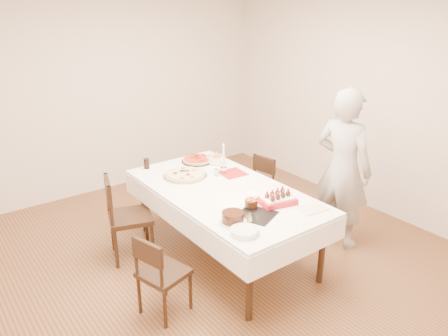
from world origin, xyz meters
TOP-DOWN VIEW (x-y plane):
  - floor at (0.00, 0.00)m, footprint 5.00×5.00m
  - wall_back at (0.00, 2.50)m, footprint 4.50×0.04m
  - wall_right at (2.25, 0.00)m, footprint 0.04×5.00m
  - dining_table at (0.05, 0.09)m, footprint 1.64×2.36m
  - chair_right_savory at (0.82, 0.51)m, footprint 0.45×0.45m
  - chair_left_savory at (-0.74, 0.64)m, footprint 0.58×0.58m
  - chair_left_dessert at (-0.90, -0.33)m, footprint 0.48×0.48m
  - person at (1.21, -0.44)m, footprint 0.52×0.70m
  - pizza_white at (-0.08, 0.61)m, footprint 0.60×0.60m
  - pizza_pepperoni at (0.28, 0.92)m, footprint 0.40×0.40m
  - red_placemat at (0.38, 0.38)m, footprint 0.29×0.29m
  - pasta_bowl at (0.43, 0.76)m, footprint 0.27×0.27m
  - taper_candle at (0.32, 0.46)m, footprint 0.08×0.08m
  - shaker_pair at (0.20, 0.41)m, footprint 0.07×0.07m
  - cola_glass at (-0.30, 1.08)m, footprint 0.07×0.07m
  - layer_cake at (-0.30, -0.51)m, footprint 0.31×0.31m
  - cake_board at (-0.05, -0.52)m, footprint 0.41×0.41m
  - birthday_cake at (0.01, -0.38)m, footprint 0.14×0.14m
  - strawberry_box at (0.26, -0.46)m, footprint 0.37×0.28m
  - box_lid at (0.43, -0.74)m, footprint 0.30×0.22m
  - plate_stack at (-0.35, -0.72)m, footprint 0.25×0.25m
  - china_plate at (-0.33, -0.72)m, footprint 0.29×0.29m

SIDE VIEW (x-z plane):
  - floor at x=0.00m, z-range 0.00..0.00m
  - dining_table at x=0.05m, z-range 0.00..0.75m
  - chair_left_dessert at x=-0.90m, z-range 0.00..0.77m
  - chair_right_savory at x=0.82m, z-range 0.00..0.77m
  - chair_left_savory at x=-0.74m, z-range 0.00..0.91m
  - red_placemat at x=0.38m, z-range 0.75..0.75m
  - cake_board at x=-0.05m, z-range 0.74..0.76m
  - box_lid at x=0.43m, z-range 0.74..0.76m
  - china_plate at x=-0.33m, z-range 0.75..0.76m
  - pizza_white at x=-0.08m, z-range 0.75..0.79m
  - pizza_pepperoni at x=0.28m, z-range 0.75..0.79m
  - plate_stack at x=-0.35m, z-range 0.75..0.80m
  - shaker_pair at x=0.20m, z-range 0.75..0.83m
  - strawberry_box at x=0.26m, z-range 0.75..0.83m
  - pasta_bowl at x=0.43m, z-range 0.76..0.83m
  - layer_cake at x=-0.30m, z-range 0.75..0.85m
  - cola_glass at x=-0.30m, z-range 0.75..0.87m
  - birthday_cake at x=0.01m, z-range 0.76..0.89m
  - person at x=1.21m, z-range 0.00..1.73m
  - taper_candle at x=0.32m, z-range 0.75..1.09m
  - wall_back at x=0.00m, z-range 0.00..2.70m
  - wall_right at x=2.25m, z-range 0.00..2.70m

